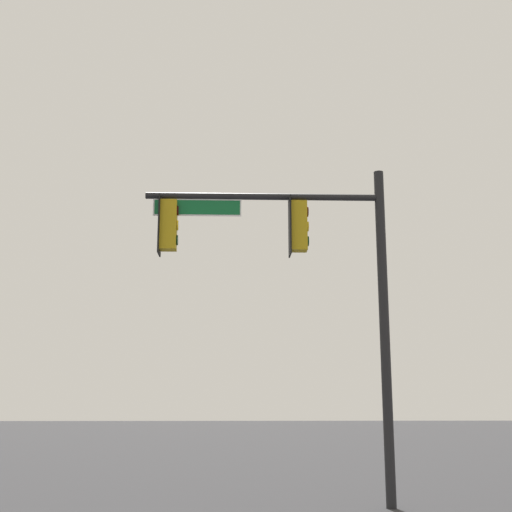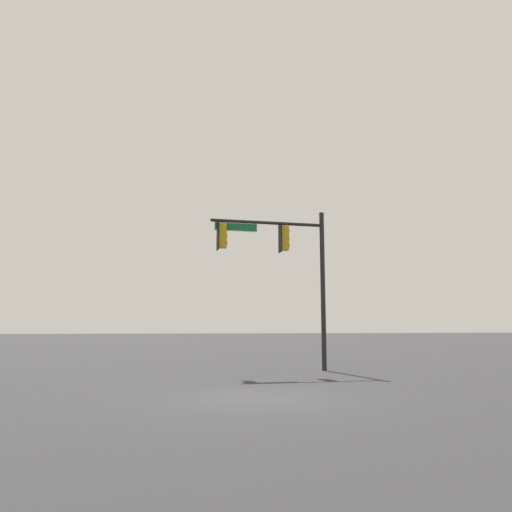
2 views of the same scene
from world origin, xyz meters
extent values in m
plane|color=#2D2D30|center=(0.00, 0.00, 0.00)|extent=(400.00, 400.00, 0.00)
cylinder|color=black|center=(-5.47, -7.73, 3.56)|extent=(0.21, 0.21, 7.13)
cylinder|color=black|center=(-2.90, -7.87, 6.53)|extent=(5.15, 0.43, 0.14)
cube|color=black|center=(-3.48, -7.83, 5.86)|extent=(0.06, 0.52, 1.30)
cube|color=#B79314|center=(-3.67, -7.82, 5.86)|extent=(0.38, 0.34, 1.10)
cylinder|color=#B79314|center=(-3.67, -7.82, 6.47)|extent=(0.04, 0.04, 0.12)
cylinder|color=#340503|center=(-3.87, -7.81, 6.19)|extent=(0.04, 0.22, 0.22)
cylinder|color=yellow|center=(-3.87, -7.81, 5.86)|extent=(0.04, 0.22, 0.22)
cylinder|color=black|center=(-3.87, -7.81, 5.53)|extent=(0.04, 0.22, 0.22)
cube|color=black|center=(-0.66, -7.99, 5.86)|extent=(0.06, 0.52, 1.30)
cube|color=#B79314|center=(-0.85, -7.98, 5.86)|extent=(0.38, 0.34, 1.10)
cylinder|color=#B79314|center=(-0.85, -7.98, 6.47)|extent=(0.04, 0.04, 0.12)
cylinder|color=#340503|center=(-1.05, -7.97, 6.19)|extent=(0.04, 0.22, 0.22)
cylinder|color=yellow|center=(-1.05, -7.97, 5.86)|extent=(0.04, 0.22, 0.22)
cylinder|color=black|center=(-1.05, -7.97, 5.53)|extent=(0.04, 0.22, 0.22)
cube|color=#0F602D|center=(-1.46, -7.95, 6.27)|extent=(1.86, 0.14, 0.32)
cube|color=white|center=(-1.46, -7.95, 6.27)|extent=(1.92, 0.13, 0.38)
camera|label=1|loc=(-1.43, 7.06, 1.86)|focal=50.00mm
camera|label=2|loc=(3.85, 12.94, 1.81)|focal=35.00mm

